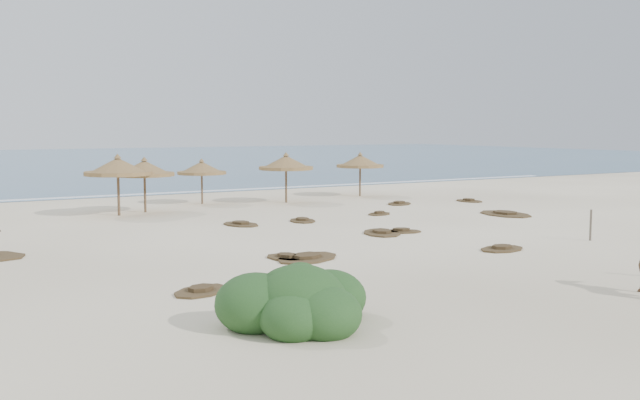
# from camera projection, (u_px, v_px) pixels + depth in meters

# --- Properties ---
(ground) EXTENTS (160.00, 160.00, 0.00)m
(ground) POSITION_uv_depth(u_px,v_px,m) (354.00, 267.00, 21.18)
(ground) COLOR white
(ground) RESTS_ON ground
(ocean) EXTENTS (200.00, 100.00, 0.01)m
(ocean) POSITION_uv_depth(u_px,v_px,m) (18.00, 162.00, 85.79)
(ocean) COLOR #2B5C82
(ocean) RESTS_ON ground
(foam_line) EXTENTS (70.00, 0.60, 0.01)m
(foam_line) POSITION_uv_depth(u_px,v_px,m) (124.00, 195.00, 43.58)
(foam_line) COLOR white
(foam_line) RESTS_ON ground
(palapa_2) EXTENTS (3.84, 3.84, 2.92)m
(palapa_2) POSITION_uv_depth(u_px,v_px,m) (118.00, 168.00, 33.32)
(palapa_2) COLOR brown
(palapa_2) RESTS_ON ground
(palapa_3) EXTENTS (3.43, 3.43, 2.72)m
(palapa_3) POSITION_uv_depth(u_px,v_px,m) (144.00, 169.00, 34.64)
(palapa_3) COLOR brown
(palapa_3) RESTS_ON ground
(palapa_4) EXTENTS (3.15, 3.15, 2.47)m
(palapa_4) POSITION_uv_depth(u_px,v_px,m) (202.00, 169.00, 38.48)
(palapa_4) COLOR brown
(palapa_4) RESTS_ON ground
(palapa_5) EXTENTS (3.54, 3.54, 2.79)m
(palapa_5) POSITION_uv_depth(u_px,v_px,m) (286.00, 163.00, 39.12)
(palapa_5) COLOR brown
(palapa_5) RESTS_ON ground
(palapa_6) EXTENTS (3.42, 3.42, 2.67)m
(palapa_6) POSITION_uv_depth(u_px,v_px,m) (360.00, 162.00, 42.80)
(palapa_6) COLOR brown
(palapa_6) RESTS_ON ground
(fence_post_far) EXTENTS (0.10, 0.10, 1.15)m
(fence_post_far) POSITION_uv_depth(u_px,v_px,m) (591.00, 225.00, 26.07)
(fence_post_far) COLOR #625849
(fence_post_far) RESTS_ON ground
(bush) EXTENTS (3.38, 2.97, 1.51)m
(bush) POSITION_uv_depth(u_px,v_px,m) (299.00, 303.00, 14.84)
(bush) COLOR #2B5223
(bush) RESTS_ON ground
(scrub_2) EXTENTS (1.46, 1.82, 0.16)m
(scrub_2) POSITION_uv_depth(u_px,v_px,m) (287.00, 257.00, 22.52)
(scrub_2) COLOR #503E23
(scrub_2) RESTS_ON ground
(scrub_3) EXTENTS (2.14, 2.55, 0.16)m
(scrub_3) POSITION_uv_depth(u_px,v_px,m) (382.00, 232.00, 27.79)
(scrub_3) COLOR #503E23
(scrub_3) RESTS_ON ground
(scrub_4) EXTENTS (1.86, 1.63, 0.16)m
(scrub_4) POSITION_uv_depth(u_px,v_px,m) (401.00, 231.00, 28.22)
(scrub_4) COLOR #503E23
(scrub_4) RESTS_ON ground
(scrub_5) EXTENTS (2.22, 3.15, 0.16)m
(scrub_5) POSITION_uv_depth(u_px,v_px,m) (505.00, 214.00, 33.87)
(scrub_5) COLOR #503E23
(scrub_5) RESTS_ON ground
(scrub_7) EXTENTS (1.56, 1.96, 0.16)m
(scrub_7) POSITION_uv_depth(u_px,v_px,m) (302.00, 220.00, 31.45)
(scrub_7) COLOR #503E23
(scrub_7) RESTS_ON ground
(scrub_9) EXTENTS (2.82, 2.40, 0.16)m
(scrub_9) POSITION_uv_depth(u_px,v_px,m) (307.00, 257.00, 22.47)
(scrub_9) COLOR #503E23
(scrub_9) RESTS_ON ground
(scrub_10) EXTENTS (2.22, 2.16, 0.16)m
(scrub_10) POSITION_uv_depth(u_px,v_px,m) (399.00, 203.00, 38.47)
(scrub_10) COLOR #503E23
(scrub_10) RESTS_ON ground
(scrub_11) EXTENTS (2.02, 1.83, 0.16)m
(scrub_11) POSITION_uv_depth(u_px,v_px,m) (201.00, 290.00, 17.92)
(scrub_11) COLOR #503E23
(scrub_11) RESTS_ON ground
(scrub_12) EXTENTS (1.96, 1.45, 0.16)m
(scrub_12) POSITION_uv_depth(u_px,v_px,m) (502.00, 248.00, 24.14)
(scrub_12) COLOR #503E23
(scrub_12) RESTS_ON ground
(scrub_13) EXTENTS (1.58, 2.12, 0.16)m
(scrub_13) POSITION_uv_depth(u_px,v_px,m) (241.00, 224.00, 30.27)
(scrub_13) COLOR #503E23
(scrub_13) RESTS_ON ground
(scrub_14) EXTENTS (1.66, 1.44, 0.16)m
(scrub_14) POSITION_uv_depth(u_px,v_px,m) (379.00, 213.00, 33.92)
(scrub_14) COLOR #503E23
(scrub_14) RESTS_ON ground
(scrub_15) EXTENTS (1.17, 1.77, 0.16)m
(scrub_15) POSITION_uv_depth(u_px,v_px,m) (469.00, 201.00, 39.90)
(scrub_15) COLOR #503E23
(scrub_15) RESTS_ON ground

